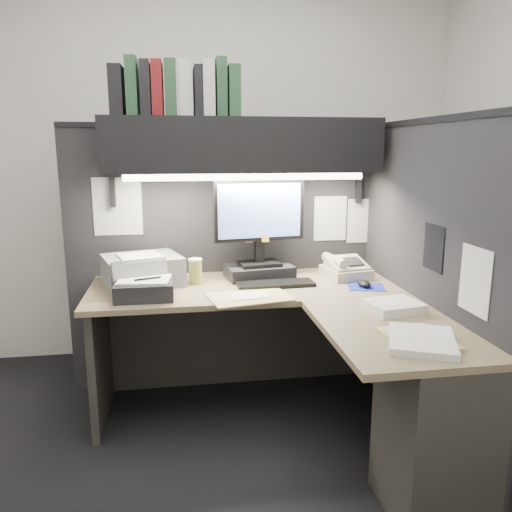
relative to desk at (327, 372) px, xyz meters
name	(u,v)px	position (x,y,z in m)	size (l,w,h in m)	color
floor	(239,463)	(-0.43, 0.00, -0.44)	(3.50, 3.50, 0.00)	black
wall_back	(212,168)	(-0.43, 1.50, 0.91)	(3.50, 0.04, 2.70)	silver
wall_front	(373,248)	(-0.43, -1.50, 0.91)	(3.50, 0.04, 2.70)	silver
partition_back	(225,260)	(-0.40, 0.93, 0.36)	(1.90, 0.06, 1.60)	black
partition_right	(423,285)	(0.55, 0.18, 0.36)	(0.06, 1.50, 1.60)	black
desk	(327,372)	(0.00, 0.00, 0.00)	(1.70, 1.53, 0.73)	#7E6C50
overhead_shelf	(243,145)	(-0.30, 0.75, 1.06)	(1.55, 0.34, 0.30)	black
task_light_tube	(246,177)	(-0.30, 0.61, 0.89)	(0.04, 0.04, 1.32)	white
monitor	(259,240)	(-0.21, 0.72, 0.52)	(0.54, 0.29, 0.58)	black
keyboard	(275,284)	(-0.15, 0.52, 0.30)	(0.43, 0.14, 0.02)	black
mousepad	(366,287)	(0.34, 0.42, 0.29)	(0.20, 0.18, 0.00)	navy
mouse	(364,284)	(0.33, 0.41, 0.31)	(0.06, 0.10, 0.04)	black
telephone	(346,269)	(0.30, 0.65, 0.34)	(0.24, 0.25, 0.10)	#B6AC8C
coffee_cup	(195,272)	(-0.59, 0.64, 0.36)	(0.07, 0.07, 0.14)	#A0AD45
printer	(142,270)	(-0.88, 0.68, 0.37)	(0.41, 0.35, 0.16)	gray
notebook_stack	(145,289)	(-0.86, 0.41, 0.33)	(0.29, 0.24, 0.09)	black
open_folder	(250,297)	(-0.33, 0.32, 0.29)	(0.41, 0.27, 0.01)	tan
paper_stack_a	(394,306)	(0.31, 0.00, 0.31)	(0.24, 0.20, 0.05)	white
paper_stack_b	(422,341)	(0.25, -0.41, 0.30)	(0.25, 0.31, 0.03)	white
manila_stack	(418,339)	(0.25, -0.37, 0.30)	(0.23, 0.29, 0.02)	tan
binder_row	(176,90)	(-0.66, 0.75, 1.35)	(0.69, 0.25, 0.31)	black
pinned_papers	(300,227)	(0.00, 0.56, 0.61)	(1.76, 1.31, 0.51)	white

